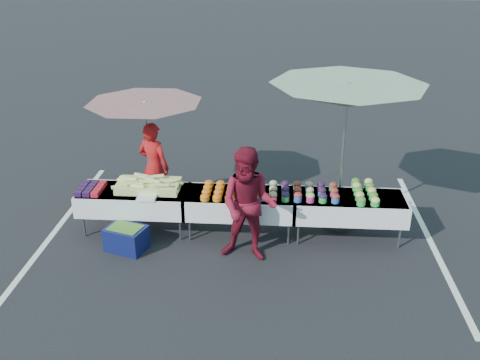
# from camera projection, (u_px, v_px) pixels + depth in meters

# --- Properties ---
(ground) EXTENTS (80.00, 80.00, 0.00)m
(ground) POSITION_uv_depth(u_px,v_px,m) (240.00, 233.00, 9.19)
(ground) COLOR black
(stripe_left) EXTENTS (0.10, 5.00, 0.00)m
(stripe_left) POSITION_uv_depth(u_px,v_px,m) (59.00, 226.00, 9.39)
(stripe_left) COLOR silver
(stripe_left) RESTS_ON ground
(stripe_right) EXTENTS (0.10, 5.00, 0.00)m
(stripe_right) POSITION_uv_depth(u_px,v_px,m) (430.00, 240.00, 8.98)
(stripe_right) COLOR silver
(stripe_right) RESTS_ON ground
(table_left) EXTENTS (1.86, 0.81, 0.75)m
(table_left) POSITION_uv_depth(u_px,v_px,m) (134.00, 199.00, 9.06)
(table_left) COLOR white
(table_left) RESTS_ON ground
(table_center) EXTENTS (1.86, 0.81, 0.75)m
(table_center) POSITION_uv_depth(u_px,v_px,m) (240.00, 203.00, 8.95)
(table_center) COLOR white
(table_center) RESTS_ON ground
(table_right) EXTENTS (1.86, 0.81, 0.75)m
(table_right) POSITION_uv_depth(u_px,v_px,m) (348.00, 206.00, 8.83)
(table_right) COLOR white
(table_right) RESTS_ON ground
(berry_punnets) EXTENTS (0.40, 0.54, 0.08)m
(berry_punnets) POSITION_uv_depth(u_px,v_px,m) (91.00, 188.00, 8.97)
(berry_punnets) COLOR black
(berry_punnets) RESTS_ON table_left
(corn_pile) EXTENTS (1.16, 0.57, 0.26)m
(corn_pile) POSITION_uv_depth(u_px,v_px,m) (149.00, 185.00, 8.98)
(corn_pile) COLOR #CAD46C
(corn_pile) RESTS_ON table_left
(plastic_bags) EXTENTS (0.30, 0.25, 0.05)m
(plastic_bags) POSITION_uv_depth(u_px,v_px,m) (147.00, 197.00, 8.69)
(plastic_bags) COLOR white
(plastic_bags) RESTS_ON table_left
(carrot_bowls) EXTENTS (0.95, 0.69, 0.11)m
(carrot_bowls) POSITION_uv_depth(u_px,v_px,m) (231.00, 191.00, 8.86)
(carrot_bowls) COLOR #C67516
(carrot_bowls) RESTS_ON table_center
(potato_cups) EXTENTS (1.34, 0.58, 0.16)m
(potato_cups) POSITION_uv_depth(u_px,v_px,m) (298.00, 191.00, 8.78)
(potato_cups) COLOR blue
(potato_cups) RESTS_ON table_right
(bean_baskets) EXTENTS (0.36, 0.86, 0.15)m
(bean_baskets) POSITION_uv_depth(u_px,v_px,m) (365.00, 191.00, 8.79)
(bean_baskets) COLOR green
(bean_baskets) RESTS_ON table_right
(vendor) EXTENTS (0.71, 0.60, 1.67)m
(vendor) POSITION_uv_depth(u_px,v_px,m) (154.00, 167.00, 9.72)
(vendor) COLOR #AA1315
(vendor) RESTS_ON ground
(customer) EXTENTS (0.99, 0.83, 1.84)m
(customer) POSITION_uv_depth(u_px,v_px,m) (249.00, 205.00, 8.12)
(customer) COLOR maroon
(customer) RESTS_ON ground
(umbrella_left) EXTENTS (2.66, 2.66, 2.08)m
(umbrella_left) POSITION_uv_depth(u_px,v_px,m) (145.00, 112.00, 9.25)
(umbrella_left) COLOR black
(umbrella_left) RESTS_ON ground
(umbrella_right) EXTENTS (2.55, 2.55, 2.57)m
(umbrella_right) POSITION_uv_depth(u_px,v_px,m) (347.00, 96.00, 8.48)
(umbrella_right) COLOR black
(umbrella_right) RESTS_ON ground
(storage_bin) EXTENTS (0.73, 0.62, 0.41)m
(storage_bin) POSITION_uv_depth(u_px,v_px,m) (126.00, 238.00, 8.63)
(storage_bin) COLOR #0D1445
(storage_bin) RESTS_ON ground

